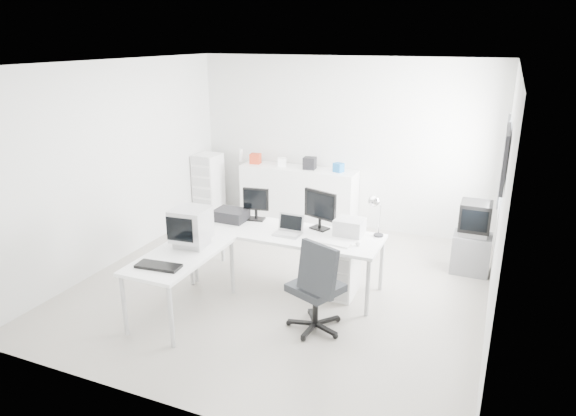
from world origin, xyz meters
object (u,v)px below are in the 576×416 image
at_px(lcd_monitor_small, 256,204).
at_px(tv_cabinet, 471,253).
at_px(side_desk, 182,283).
at_px(main_desk, 287,259).
at_px(filing_cabinet, 209,186).
at_px(laser_printer, 349,227).
at_px(office_chair, 316,283).
at_px(drawer_pedestal, 340,272).
at_px(crt_monitor, 191,227).
at_px(inkjet_printer, 231,215).
at_px(sideboard, 298,196).
at_px(lcd_monitor_large, 320,210).
at_px(laptop, 287,226).
at_px(crt_tv, 475,219).

distance_m(lcd_monitor_small, tv_cabinet, 3.01).
distance_m(side_desk, lcd_monitor_small, 1.51).
xyz_separation_m(main_desk, filing_cabinet, (-2.34, 1.97, 0.19)).
height_order(laser_printer, office_chair, office_chair).
distance_m(drawer_pedestal, crt_monitor, 1.92).
bearing_deg(office_chair, lcd_monitor_small, 162.01).
distance_m(side_desk, crt_monitor, 0.66).
xyz_separation_m(main_desk, crt_monitor, (-0.85, -0.85, 0.61)).
distance_m(side_desk, inkjet_printer, 1.28).
height_order(inkjet_printer, sideboard, sideboard).
height_order(main_desk, lcd_monitor_large, lcd_monitor_large).
bearing_deg(crt_monitor, drawer_pedestal, 25.21).
height_order(side_desk, lcd_monitor_small, lcd_monitor_small).
distance_m(lcd_monitor_large, sideboard, 2.30).
height_order(laptop, laser_printer, laptop).
xyz_separation_m(office_chair, sideboard, (-1.42, 3.05, -0.06)).
bearing_deg(lcd_monitor_small, office_chair, -49.91).
bearing_deg(side_desk, sideboard, 87.90).
bearing_deg(side_desk, inkjet_printer, 90.00).
bearing_deg(side_desk, office_chair, 9.91).
xyz_separation_m(main_desk, laptop, (0.05, -0.10, 0.49)).
height_order(drawer_pedestal, inkjet_printer, inkjet_printer).
xyz_separation_m(laptop, crt_tv, (2.11, 1.45, -0.10)).
height_order(tv_cabinet, crt_tv, crt_tv).
height_order(lcd_monitor_small, laptop, lcd_monitor_small).
bearing_deg(side_desk, laser_printer, 39.52).
distance_m(office_chair, filing_cabinet, 4.13).
relative_size(drawer_pedestal, crt_monitor, 1.30).
height_order(main_desk, drawer_pedestal, main_desk).
bearing_deg(inkjet_printer, laptop, -11.63).
height_order(main_desk, laser_printer, laser_printer).
xyz_separation_m(laptop, laser_printer, (0.70, 0.32, -0.01)).
relative_size(laptop, tv_cabinet, 0.64).
height_order(laser_printer, sideboard, sideboard).
xyz_separation_m(side_desk, laptop, (0.90, 1.00, 0.49)).
relative_size(laptop, sideboard, 0.18).
distance_m(laser_printer, office_chair, 1.09).
bearing_deg(laser_printer, lcd_monitor_small, 179.76).
distance_m(laptop, sideboard, 2.48).
xyz_separation_m(inkjet_printer, crt_monitor, (0.00, -0.95, 0.16)).
bearing_deg(laptop, tv_cabinet, 35.75).
relative_size(crt_tv, sideboard, 0.25).
distance_m(laptop, filing_cabinet, 3.18).
height_order(main_desk, crt_monitor, crt_monitor).
xyz_separation_m(lcd_monitor_small, laser_printer, (1.30, -0.03, -0.12)).
distance_m(lcd_monitor_small, lcd_monitor_large, 0.90).
xyz_separation_m(side_desk, lcd_monitor_small, (0.30, 1.35, 0.59)).
height_order(office_chair, crt_tv, office_chair).
xyz_separation_m(side_desk, filing_cabinet, (-1.49, 3.07, 0.19)).
bearing_deg(main_desk, crt_tv, 32.09).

